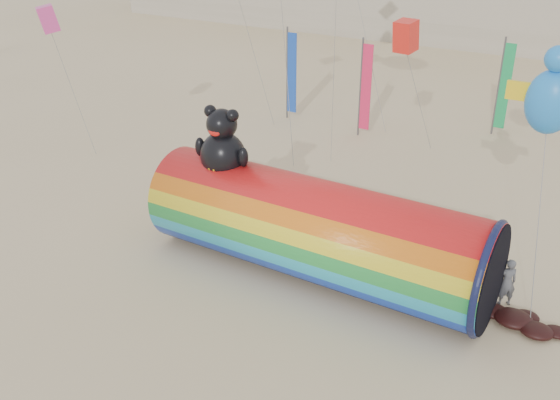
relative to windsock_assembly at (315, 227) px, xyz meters
The scene contains 5 objects.
ground 2.96m from the windsock_assembly, 142.05° to the right, with size 160.00×160.00×0.00m, color #CCB58C.
windsock_assembly is the anchor object (origin of this frame).
kite_handler 6.22m from the windsock_assembly, 14.55° to the left, with size 0.59×0.39×1.62m, color #54565B.
fabric_bundle 6.86m from the windsock_assembly, ahead, with size 2.62×1.35×0.41m.
festival_banners 15.45m from the windsock_assembly, 104.98° to the left, with size 11.54×4.09×5.20m.
Camera 1 is at (10.35, -14.49, 11.46)m, focal length 40.00 mm.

